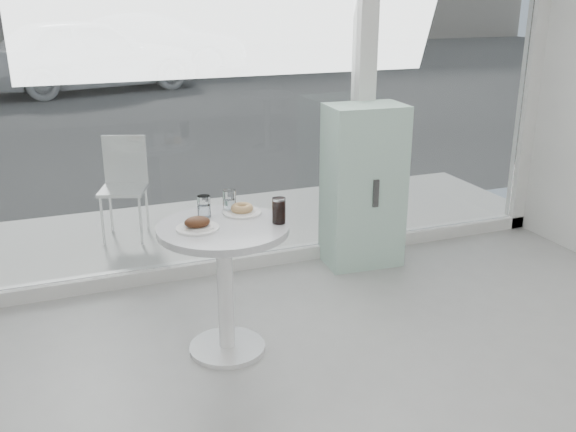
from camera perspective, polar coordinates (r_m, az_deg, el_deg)
name	(u,v)px	position (r m, az deg, el deg)	size (l,w,h in m)	color
storefront	(256,31)	(4.50, -2.82, 16.06)	(5.00, 0.14, 3.00)	white
main_table	(224,262)	(3.57, -5.68, -4.13)	(0.72, 0.72, 0.77)	white
patio_deck	(222,228)	(5.59, -5.86, -1.11)	(5.60, 1.60, 0.05)	white
street	(93,74)	(17.43, -16.94, 12.00)	(40.00, 24.00, 0.00)	#333333
mint_cabinet	(363,186)	(4.78, 6.70, 2.65)	(0.58, 0.41, 1.21)	#A1CDBA
patio_chair	(124,181)	(5.38, -14.37, 3.06)	(0.45, 0.45, 0.82)	white
car_white	(89,54)	(14.26, -17.30, 13.60)	(1.79, 4.46, 1.52)	silver
car_silver	(156,43)	(17.04, -11.64, 14.79)	(1.57, 4.51, 1.48)	#B0B2B8
plate_fritter	(198,224)	(3.44, -8.00, -0.73)	(0.23, 0.23, 0.07)	white
plate_donut	(242,210)	(3.66, -4.11, 0.54)	(0.22, 0.22, 0.05)	white
water_tumbler_a	(204,207)	(3.62, -7.47, 0.76)	(0.07, 0.07, 0.12)	white
water_tumbler_b	(229,202)	(3.69, -5.23, 1.26)	(0.08, 0.08, 0.12)	white
cola_glass	(279,211)	(3.48, -0.81, 0.44)	(0.07, 0.07, 0.14)	white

